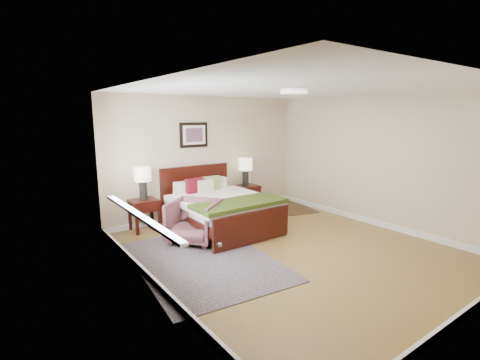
# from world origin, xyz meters

# --- Properties ---
(floor) EXTENTS (5.00, 5.00, 0.00)m
(floor) POSITION_xyz_m (0.00, 0.00, 0.00)
(floor) COLOR olive
(floor) RESTS_ON ground
(back_wall) EXTENTS (4.50, 0.04, 2.50)m
(back_wall) POSITION_xyz_m (0.00, 2.50, 1.25)
(back_wall) COLOR #C3AF8D
(back_wall) RESTS_ON ground
(front_wall) EXTENTS (4.50, 0.04, 2.50)m
(front_wall) POSITION_xyz_m (0.00, -2.50, 1.25)
(front_wall) COLOR #C3AF8D
(front_wall) RESTS_ON ground
(left_wall) EXTENTS (0.04, 5.00, 2.50)m
(left_wall) POSITION_xyz_m (-2.25, 0.00, 1.25)
(left_wall) COLOR #C3AF8D
(left_wall) RESTS_ON ground
(right_wall) EXTENTS (0.04, 5.00, 2.50)m
(right_wall) POSITION_xyz_m (2.25, 0.00, 1.25)
(right_wall) COLOR #C3AF8D
(right_wall) RESTS_ON ground
(ceiling) EXTENTS (4.50, 5.00, 0.02)m
(ceiling) POSITION_xyz_m (0.00, 0.00, 2.50)
(ceiling) COLOR white
(ceiling) RESTS_ON back_wall
(window) EXTENTS (0.11, 2.72, 1.32)m
(window) POSITION_xyz_m (-2.20, 0.70, 1.38)
(window) COLOR silver
(window) RESTS_ON left_wall
(door) EXTENTS (0.06, 1.00, 2.18)m
(door) POSITION_xyz_m (-2.23, -1.75, 1.07)
(door) COLOR silver
(door) RESTS_ON ground
(ceil_fixture) EXTENTS (0.44, 0.44, 0.08)m
(ceil_fixture) POSITION_xyz_m (0.00, 0.00, 2.47)
(ceil_fixture) COLOR white
(ceil_fixture) RESTS_ON ceiling
(bed) EXTENTS (1.66, 2.00, 1.08)m
(bed) POSITION_xyz_m (-0.35, 1.52, 0.50)
(bed) COLOR #340E07
(bed) RESTS_ON ground
(wall_art) EXTENTS (0.62, 0.05, 0.50)m
(wall_art) POSITION_xyz_m (-0.35, 2.47, 1.72)
(wall_art) COLOR black
(wall_art) RESTS_ON back_wall
(nightstand_left) EXTENTS (0.49, 0.44, 0.58)m
(nightstand_left) POSITION_xyz_m (-1.53, 2.25, 0.46)
(nightstand_left) COLOR #340E07
(nightstand_left) RESTS_ON ground
(nightstand_right) EXTENTS (0.57, 0.43, 0.57)m
(nightstand_right) POSITION_xyz_m (0.81, 2.26, 0.35)
(nightstand_right) COLOR #340E07
(nightstand_right) RESTS_ON ground
(lamp_left) EXTENTS (0.31, 0.31, 0.61)m
(lamp_left) POSITION_xyz_m (-1.53, 2.27, 1.00)
(lamp_left) COLOR black
(lamp_left) RESTS_ON nightstand_left
(lamp_right) EXTENTS (0.31, 0.31, 0.61)m
(lamp_right) POSITION_xyz_m (0.81, 2.27, 0.98)
(lamp_right) COLOR black
(lamp_right) RESTS_ON nightstand_right
(armchair) EXTENTS (1.10, 1.09, 0.72)m
(armchair) POSITION_xyz_m (-1.08, 1.19, 0.36)
(armchair) COLOR brown
(armchair) RESTS_ON ground
(rug_persian) EXTENTS (2.09, 2.77, 0.01)m
(rug_persian) POSITION_xyz_m (-1.35, 0.41, 0.01)
(rug_persian) COLOR #0C0D3C
(rug_persian) RESTS_ON ground
(rug_navy) EXTENTS (1.02, 1.29, 0.01)m
(rug_navy) POSITION_xyz_m (1.80, 1.80, 0.01)
(rug_navy) COLOR black
(rug_navy) RESTS_ON ground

